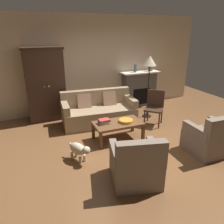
{
  "coord_description": "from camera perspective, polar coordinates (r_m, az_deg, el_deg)",
  "views": [
    {
      "loc": [
        -1.92,
        -3.81,
        2.38
      ],
      "look_at": [
        -0.09,
        0.65,
        0.55
      ],
      "focal_mm": 34.94,
      "sensor_mm": 36.0,
      "label": 1
    }
  ],
  "objects": [
    {
      "name": "mantel_vase_bronze",
      "position": [
        7.29,
        10.08,
        11.74
      ],
      "size": [
        0.15,
        0.15,
        0.31
      ],
      "primitive_type": "cylinder",
      "color": "olive",
      "rests_on": "fireplace"
    },
    {
      "name": "armoire",
      "position": [
        6.21,
        -17.04,
        6.92
      ],
      "size": [
        1.06,
        0.57,
        1.97
      ],
      "color": "#382319",
      "rests_on": "ground"
    },
    {
      "name": "back_wall",
      "position": [
        6.72,
        -5.58,
        12.29
      ],
      "size": [
        7.2,
        0.1,
        2.8
      ],
      "primitive_type": "cube",
      "color": "beige",
      "rests_on": "ground"
    },
    {
      "name": "book_stack",
      "position": [
        4.84,
        -2.09,
        -2.48
      ],
      "size": [
        0.26,
        0.19,
        0.1
      ],
      "color": "gold",
      "rests_on": "coffee_table"
    },
    {
      "name": "ground_plane",
      "position": [
        4.89,
        3.92,
        -8.42
      ],
      "size": [
        9.6,
        9.6,
        0.0
      ],
      "primitive_type": "plane",
      "color": "brown"
    },
    {
      "name": "floor_lamp",
      "position": [
        6.07,
        9.82,
        12.15
      ],
      "size": [
        0.36,
        0.36,
        1.73
      ],
      "color": "black",
      "rests_on": "ground"
    },
    {
      "name": "couch",
      "position": [
        5.85,
        -3.53,
        0.09
      ],
      "size": [
        1.97,
        0.99,
        0.86
      ],
      "color": "#937A5B",
      "rests_on": "ground"
    },
    {
      "name": "armchair_near_right",
      "position": [
        4.85,
        24.19,
        -6.43
      ],
      "size": [
        0.8,
        0.79,
        0.88
      ],
      "color": "#756656",
      "rests_on": "ground"
    },
    {
      "name": "armchair_near_left",
      "position": [
        3.67,
        6.3,
        -13.66
      ],
      "size": [
        0.93,
        0.93,
        0.88
      ],
      "color": "#756656",
      "rests_on": "ground"
    },
    {
      "name": "coffee_table",
      "position": [
        4.94,
        1.59,
        -3.33
      ],
      "size": [
        1.1,
        0.6,
        0.42
      ],
      "color": "brown",
      "rests_on": "ground"
    },
    {
      "name": "mantel_vase_slate",
      "position": [
        7.02,
        6.1,
        11.34
      ],
      "size": [
        0.09,
        0.09,
        0.25
      ],
      "primitive_type": "cylinder",
      "color": "#565B66",
      "rests_on": "fireplace"
    },
    {
      "name": "fruit_bowl",
      "position": [
        4.94,
        3.67,
        -2.31
      ],
      "size": [
        0.32,
        0.32,
        0.06
      ],
      "primitive_type": "cylinder",
      "color": "orange",
      "rests_on": "coffee_table"
    },
    {
      "name": "fireplace",
      "position": [
        7.26,
        7.09,
        6.17
      ],
      "size": [
        1.26,
        0.48,
        1.12
      ],
      "color": "#4C4947",
      "rests_on": "ground"
    },
    {
      "name": "side_chair_wooden",
      "position": [
        5.85,
        11.1,
        1.75
      ],
      "size": [
        0.62,
        0.62,
        0.9
      ],
      "color": "#382319",
      "rests_on": "ground"
    },
    {
      "name": "dog",
      "position": [
        4.25,
        -8.65,
        -9.69
      ],
      "size": [
        0.36,
        0.53,
        0.39
      ],
      "color": "beige",
      "rests_on": "ground"
    }
  ]
}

